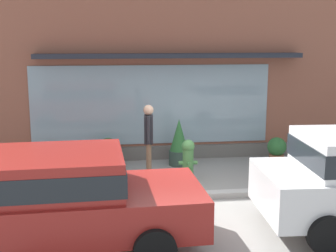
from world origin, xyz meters
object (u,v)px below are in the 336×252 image
object	(u,v)px
pedestrian_with_handbag	(149,136)
potted_plant_low_front	(277,149)
parked_car_red	(50,196)
potted_plant_window_right	(43,158)
potted_plant_by_entrance	(308,152)
potted_plant_corner_tall	(179,143)
fire_hydrant	(188,160)
potted_plant_near_hydrant	(108,151)

from	to	relation	value
pedestrian_with_handbag	potted_plant_low_front	size ratio (longest dim) A/B	2.53
parked_car_red	potted_plant_window_right	bearing A→B (deg)	97.37
potted_plant_by_entrance	potted_plant_corner_tall	bearing A→B (deg)	177.54
potted_plant_by_entrance	potted_plant_low_front	xyz separation A→B (m)	(-0.86, 0.00, 0.10)
fire_hydrant	pedestrian_with_handbag	xyz separation A→B (m)	(-0.88, 0.29, 0.52)
pedestrian_with_handbag	potted_plant_window_right	xyz separation A→B (m)	(-2.59, 1.26, -0.77)
fire_hydrant	potted_plant_near_hydrant	size ratio (longest dim) A/B	1.35
potted_plant_near_hydrant	potted_plant_low_front	distance (m)	4.41
parked_car_red	potted_plant_window_right	xyz separation A→B (m)	(-0.78, 4.66, -0.62)
parked_car_red	potted_plant_window_right	world-z (taller)	parked_car_red
potted_plant_by_entrance	potted_plant_window_right	bearing A→B (deg)	177.26
pedestrian_with_handbag	potted_plant_corner_tall	xyz separation A→B (m)	(0.87, 1.08, -0.45)
fire_hydrant	pedestrian_with_handbag	size ratio (longest dim) A/B	0.56
potted_plant_low_front	potted_plant_corner_tall	xyz separation A→B (m)	(-2.58, 0.14, 0.21)
potted_plant_window_right	potted_plant_corner_tall	xyz separation A→B (m)	(3.46, -0.18, 0.32)
fire_hydrant	potted_plant_window_right	world-z (taller)	fire_hydrant
fire_hydrant	parked_car_red	xyz separation A→B (m)	(-2.69, -3.12, 0.38)
pedestrian_with_handbag	potted_plant_window_right	world-z (taller)	pedestrian_with_handbag
potted_plant_by_entrance	potted_plant_corner_tall	size ratio (longest dim) A/B	0.41
potted_plant_window_right	potted_plant_near_hydrant	bearing A→B (deg)	0.46
potted_plant_window_right	potted_plant_corner_tall	distance (m)	3.48
parked_car_red	potted_plant_low_front	xyz separation A→B (m)	(5.27, 4.34, -0.51)
fire_hydrant	potted_plant_corner_tall	distance (m)	1.36
pedestrian_with_handbag	potted_plant_near_hydrant	distance (m)	1.71
parked_car_red	potted_plant_near_hydrant	world-z (taller)	parked_car_red
fire_hydrant	potted_plant_by_entrance	size ratio (longest dim) A/B	1.96
potted_plant_near_hydrant	potted_plant_by_entrance	world-z (taller)	potted_plant_near_hydrant
parked_car_red	potted_plant_near_hydrant	distance (m)	4.78
pedestrian_with_handbag	potted_plant_by_entrance	distance (m)	4.48
potted_plant_window_right	parked_car_red	bearing A→B (deg)	-80.53
parked_car_red	potted_plant_low_front	distance (m)	6.84
parked_car_red	potted_plant_low_front	world-z (taller)	parked_car_red
potted_plant_window_right	potted_plant_by_entrance	distance (m)	6.92
fire_hydrant	potted_plant_low_front	bearing A→B (deg)	25.31
parked_car_red	potted_plant_corner_tall	bearing A→B (deg)	56.95
pedestrian_with_handbag	potted_plant_by_entrance	bearing A→B (deg)	-71.75
potted_plant_low_front	potted_plant_near_hydrant	bearing A→B (deg)	175.58
pedestrian_with_handbag	potted_plant_corner_tall	distance (m)	1.45
parked_car_red	potted_plant_corner_tall	distance (m)	5.23
pedestrian_with_handbag	parked_car_red	world-z (taller)	pedestrian_with_handbag
pedestrian_with_handbag	potted_plant_corner_tall	size ratio (longest dim) A/B	1.44
potted_plant_window_right	potted_plant_corner_tall	bearing A→B (deg)	-3.03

